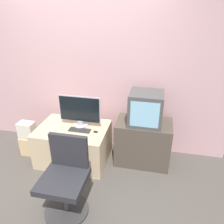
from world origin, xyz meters
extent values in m
plane|color=#4C4742|center=(0.00, 0.00, 0.00)|extent=(12.00, 12.00, 0.00)
cube|color=#CC9EA3|center=(0.00, 1.32, 1.30)|extent=(4.40, 0.05, 2.60)
cube|color=#CCB289|center=(-0.06, 0.78, 0.28)|extent=(1.02, 0.73, 0.55)
cube|color=#4C4238|center=(0.96, 0.97, 0.33)|extent=(0.79, 0.48, 0.67)
cylinder|color=#B2B2B7|center=(0.04, 0.88, 0.56)|extent=(0.21, 0.21, 0.02)
cylinder|color=#B2B2B7|center=(0.04, 0.88, 0.61)|extent=(0.08, 0.08, 0.06)
cube|color=#B2B2B7|center=(0.04, 0.88, 0.82)|extent=(0.62, 0.01, 0.40)
cube|color=black|center=(0.04, 0.88, 0.82)|extent=(0.59, 0.02, 0.37)
cube|color=#2D2D2D|center=(0.07, 0.74, 0.56)|extent=(0.31, 0.11, 0.01)
ellipsoid|color=black|center=(0.31, 0.74, 0.57)|extent=(0.07, 0.03, 0.03)
cube|color=#474747|center=(0.97, 0.95, 0.90)|extent=(0.45, 0.41, 0.46)
cube|color=#8CC6E5|center=(0.97, 0.75, 0.90)|extent=(0.37, 0.01, 0.36)
cylinder|color=#333333|center=(0.20, -0.15, 0.01)|extent=(0.51, 0.51, 0.03)
cylinder|color=#4C4C51|center=(0.20, -0.15, 0.23)|extent=(0.05, 0.05, 0.40)
cube|color=#28282D|center=(0.20, -0.15, 0.46)|extent=(0.49, 0.49, 0.07)
cube|color=#28282D|center=(0.20, 0.07, 0.70)|extent=(0.44, 0.05, 0.41)
cube|color=#D1B27F|center=(-0.80, 0.76, 0.15)|extent=(0.26, 0.18, 0.30)
cube|color=beige|center=(-0.80, 0.76, 0.43)|extent=(0.24, 0.17, 0.26)
camera|label=1|loc=(1.09, -1.77, 2.15)|focal=35.00mm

